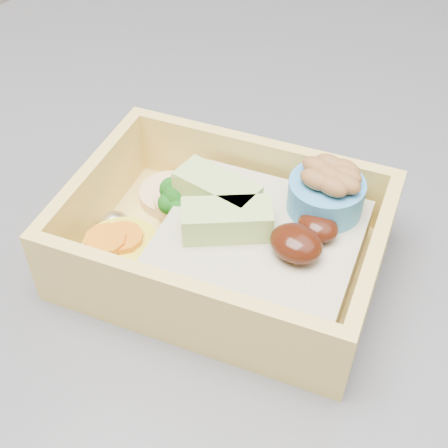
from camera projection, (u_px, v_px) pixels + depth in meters
The scene contains 1 object.
bento_box at pixel (235, 238), 0.39m from camera, with size 0.23×0.19×0.07m.
Camera 1 is at (-0.02, -0.43, 1.23)m, focal length 50.00 mm.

